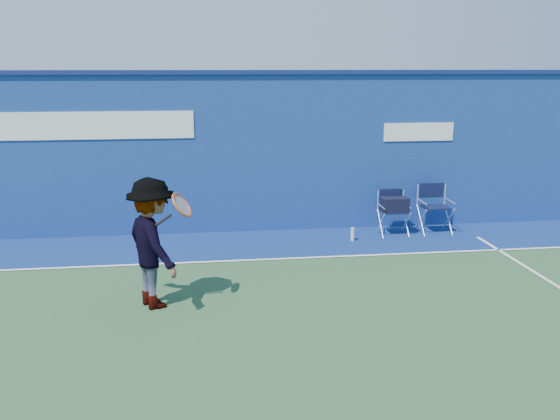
{
  "coord_description": "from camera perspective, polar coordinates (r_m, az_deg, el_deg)",
  "views": [
    {
      "loc": [
        -0.58,
        -6.15,
        3.14
      ],
      "look_at": [
        0.55,
        2.6,
        1.0
      ],
      "focal_mm": 38.0,
      "sensor_mm": 36.0,
      "label": 1
    }
  ],
  "objects": [
    {
      "name": "out_of_bounds_strip",
      "position": [
        10.74,
        -3.97,
        -3.39
      ],
      "size": [
        24.0,
        1.8,
        0.01
      ],
      "primitive_type": "cube",
      "color": "navy",
      "rests_on": "ground"
    },
    {
      "name": "tennis_player",
      "position": [
        7.99,
        -12.14,
        -3.14
      ],
      "size": [
        1.11,
        1.3,
        1.75
      ],
      "color": "#EA4738",
      "rests_on": "ground"
    },
    {
      "name": "water_bottle",
      "position": [
        11.02,
        7.0,
        -2.34
      ],
      "size": [
        0.07,
        0.07,
        0.25
      ],
      "primitive_type": "cylinder",
      "color": "silver",
      "rests_on": "ground"
    },
    {
      "name": "stadium_wall",
      "position": [
        11.48,
        -4.46,
        5.63
      ],
      "size": [
        24.0,
        0.5,
        3.08
      ],
      "color": "navy",
      "rests_on": "ground"
    },
    {
      "name": "directors_chair_left",
      "position": [
        11.5,
        10.86,
        -0.59
      ],
      "size": [
        0.51,
        0.47,
        0.85
      ],
      "color": "silver",
      "rests_on": "ground"
    },
    {
      "name": "court_lines",
      "position": [
        7.46,
        -2.28,
        -11.16
      ],
      "size": [
        24.0,
        12.0,
        0.01
      ],
      "color": "white",
      "rests_on": "out_of_bounds_strip"
    },
    {
      "name": "directors_chair_right",
      "position": [
        11.85,
        14.64,
        -0.72
      ],
      "size": [
        0.56,
        0.5,
        0.93
      ],
      "color": "silver",
      "rests_on": "ground"
    },
    {
      "name": "ground",
      "position": [
        6.93,
        -1.82,
        -13.32
      ],
      "size": [
        80.0,
        80.0,
        0.0
      ],
      "primitive_type": "plane",
      "color": "#2A4F2D",
      "rests_on": "ground"
    }
  ]
}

